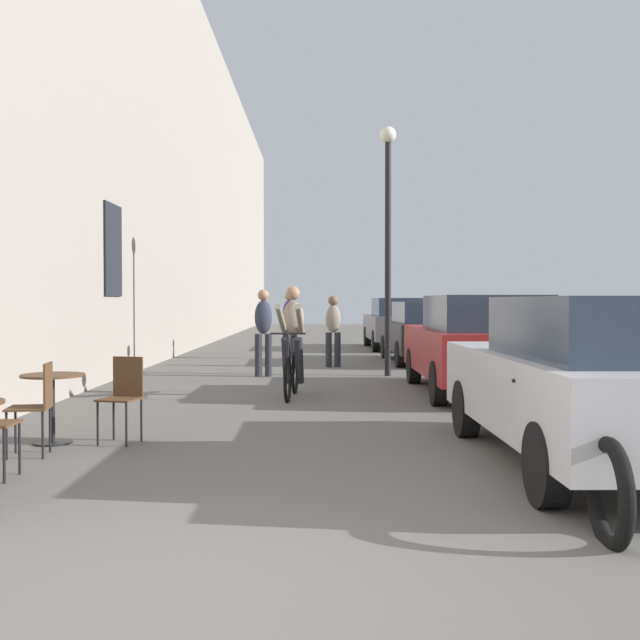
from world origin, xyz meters
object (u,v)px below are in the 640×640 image
object	(u,v)px
parked_car_second	(480,343)
pedestrian_mid	(335,327)
cafe_table_mid	(54,393)
cyclist_on_bicycle	(294,344)
parked_car_fourth	(400,323)
cafe_chair_mid_toward_wall	(39,402)
parked_car_nearest	(594,379)
pedestrian_far	(291,321)
pedestrian_near	(265,327)
street_lamp	(390,218)
parked_car_third	(427,331)
parked_motorcycle	(577,454)
cafe_chair_mid_toward_street	(125,393)

from	to	relation	value
parked_car_second	pedestrian_mid	bearing A→B (deg)	114.14
cafe_table_mid	cyclist_on_bicycle	world-z (taller)	cyclist_on_bicycle
parked_car_fourth	cyclist_on_bicycle	bearing A→B (deg)	-103.85
cafe_chair_mid_toward_wall	parked_car_nearest	bearing A→B (deg)	-5.67
cafe_chair_mid_toward_wall	pedestrian_far	xyz separation A→B (m)	(1.91, 12.17, 0.45)
pedestrian_near	street_lamp	size ratio (longest dim) A/B	0.35
parked_car_third	parked_car_second	bearing A→B (deg)	-90.11
cyclist_on_bicycle	parked_car_nearest	distance (m)	5.76
pedestrian_mid	parked_motorcycle	size ratio (longest dim) A/B	0.74
parked_car_second	pedestrian_far	bearing A→B (deg)	114.02
cafe_chair_mid_toward_street	pedestrian_far	distance (m)	11.55
cafe_chair_mid_toward_street	parked_car_fourth	distance (m)	16.03
pedestrian_mid	parked_car_fourth	size ratio (longest dim) A/B	0.36
parked_car_second	parked_car_nearest	bearing A→B (deg)	-91.03
cafe_table_mid	pedestrian_far	bearing A→B (deg)	80.25
pedestrian_near	street_lamp	bearing A→B (deg)	3.11
cafe_table_mid	cyclist_on_bicycle	bearing A→B (deg)	58.80
cafe_chair_mid_toward_wall	cyclist_on_bicycle	distance (m)	5.05
cafe_table_mid	parked_car_fourth	distance (m)	16.31
pedestrian_mid	parked_car_second	distance (m)	5.41
cafe_chair_mid_toward_wall	cyclist_on_bicycle	world-z (taller)	cyclist_on_bicycle
cafe_table_mid	cafe_chair_mid_toward_street	xyz separation A→B (m)	(0.72, 0.07, -0.00)
pedestrian_near	pedestrian_far	xyz separation A→B (m)	(0.31, 4.60, 0.00)
cafe_chair_mid_toward_wall	parked_car_third	world-z (taller)	parked_car_third
cafe_chair_mid_toward_street	parked_car_third	size ratio (longest dim) A/B	0.21
cyclist_on_bicycle	parked_motorcycle	world-z (taller)	cyclist_on_bicycle
cyclist_on_bicycle	street_lamp	distance (m)	4.32
cafe_table_mid	parked_car_second	xyz separation A→B (m)	(5.28, 4.13, 0.29)
cafe_chair_mid_toward_street	parked_car_second	distance (m)	6.12
cafe_chair_mid_toward_street	street_lamp	bearing A→B (deg)	64.12
street_lamp	pedestrian_near	bearing A→B (deg)	-176.89
cafe_chair_mid_toward_wall	pedestrian_far	size ratio (longest dim) A/B	0.52
pedestrian_far	parked_car_fourth	bearing A→B (deg)	50.58
parked_car_second	cafe_table_mid	bearing A→B (deg)	-141.96
parked_car_fourth	cafe_table_mid	bearing A→B (deg)	-108.60
parked_car_nearest	parked_motorcycle	xyz separation A→B (m)	(-0.61, -1.38, -0.38)
cafe_chair_mid_toward_street	cafe_chair_mid_toward_wall	world-z (taller)	same
pedestrian_mid	parked_car_nearest	size ratio (longest dim) A/B	0.37
cyclist_on_bicycle	cafe_table_mid	bearing A→B (deg)	-121.20
cafe_table_mid	parked_motorcycle	xyz separation A→B (m)	(4.58, -2.52, -0.12)
pedestrian_near	parked_motorcycle	size ratio (longest dim) A/B	0.79
pedestrian_near	cafe_chair_mid_toward_street	bearing A→B (deg)	-97.89
pedestrian_near	street_lamp	distance (m)	3.26
pedestrian_mid	pedestrian_far	xyz separation A→B (m)	(-1.09, 2.47, 0.07)
pedestrian_far	parked_car_third	world-z (taller)	pedestrian_far
cafe_chair_mid_toward_wall	parked_car_third	bearing A→B (deg)	64.28
parked_car_nearest	parked_car_fourth	size ratio (longest dim) A/B	0.96
street_lamp	parked_motorcycle	distance (m)	9.98
cafe_table_mid	pedestrian_far	size ratio (longest dim) A/B	0.42
parked_car_third	pedestrian_near	bearing A→B (deg)	-138.04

